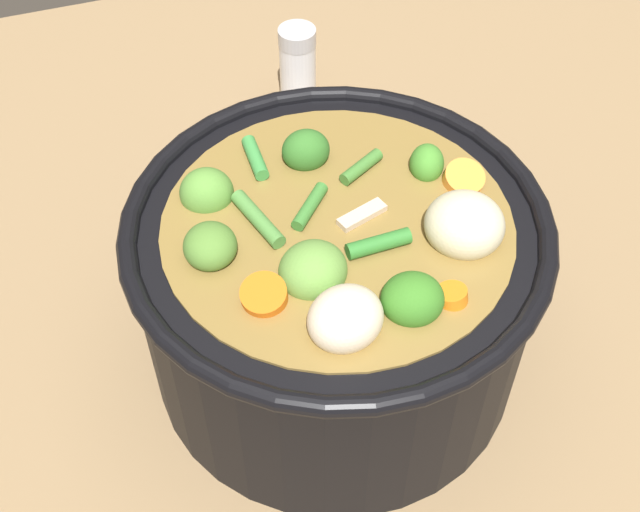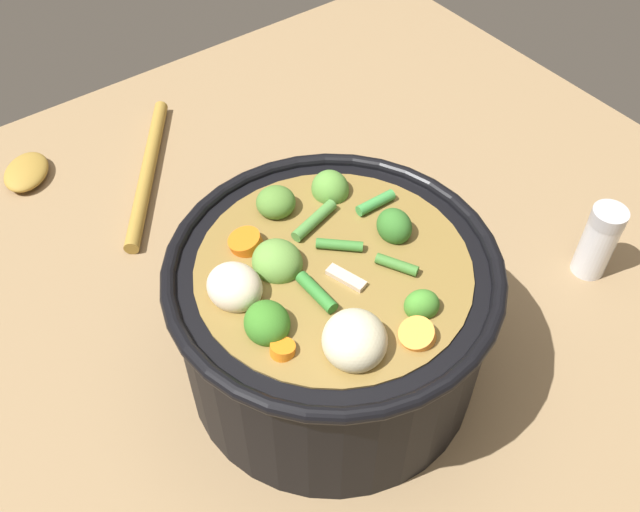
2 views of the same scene
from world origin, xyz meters
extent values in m
plane|color=#8C704C|center=(0.00, 0.00, 0.00)|extent=(1.10, 1.10, 0.00)
cylinder|color=black|center=(0.00, 0.00, 0.07)|extent=(0.27, 0.27, 0.14)
torus|color=black|center=(0.00, 0.00, 0.14)|extent=(0.28, 0.28, 0.01)
cylinder|color=olive|center=(0.00, 0.00, 0.08)|extent=(0.23, 0.23, 0.13)
ellipsoid|color=#387A24|center=(0.08, 0.02, 0.15)|extent=(0.04, 0.04, 0.03)
ellipsoid|color=#528032|center=(0.00, -0.08, 0.15)|extent=(0.04, 0.04, 0.03)
ellipsoid|color=#336F28|center=(-0.06, 0.00, 0.15)|extent=(0.03, 0.04, 0.03)
ellipsoid|color=#448A2D|center=(-0.03, 0.07, 0.15)|extent=(0.03, 0.03, 0.03)
ellipsoid|color=#62943F|center=(0.04, -0.03, 0.15)|extent=(0.05, 0.05, 0.04)
ellipsoid|color=#589039|center=(-0.05, -0.07, 0.15)|extent=(0.04, 0.04, 0.03)
cylinder|color=orange|center=(0.04, -0.06, 0.15)|extent=(0.04, 0.04, 0.02)
cylinder|color=orange|center=(0.08, 0.04, 0.15)|extent=(0.03, 0.03, 0.01)
cylinder|color=orange|center=(-0.01, 0.09, 0.15)|extent=(0.03, 0.03, 0.02)
ellipsoid|color=beige|center=(0.03, 0.07, 0.15)|extent=(0.07, 0.07, 0.04)
ellipsoid|color=beige|center=(0.08, -0.02, 0.15)|extent=(0.05, 0.06, 0.04)
cylinder|color=#3F782F|center=(-0.04, 0.03, 0.15)|extent=(0.02, 0.04, 0.01)
cylinder|color=#2F772D|center=(0.03, 0.02, 0.15)|extent=(0.01, 0.04, 0.01)
cylinder|color=#3A7A30|center=(-0.02, -0.01, 0.15)|extent=(0.03, 0.03, 0.01)
cylinder|color=#4D893D|center=(-0.02, -0.05, 0.15)|extent=(0.05, 0.02, 0.01)
cylinder|color=#3D9142|center=(-0.07, -0.03, 0.15)|extent=(0.04, 0.01, 0.01)
cube|color=beige|center=(0.00, 0.02, 0.15)|extent=(0.02, 0.04, 0.01)
cylinder|color=silver|center=(-0.29, 0.07, 0.04)|extent=(0.04, 0.04, 0.07)
cylinder|color=#B7B7BC|center=(-0.29, 0.07, 0.08)|extent=(0.04, 0.04, 0.02)
camera|label=1|loc=(0.34, -0.13, 0.53)|focal=47.11mm
camera|label=2|loc=(0.23, 0.29, 0.58)|focal=39.61mm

